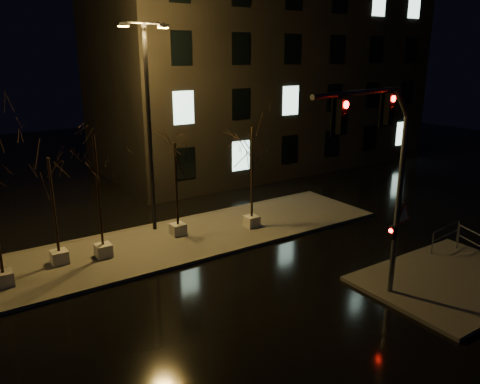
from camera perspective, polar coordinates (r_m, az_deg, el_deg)
ground at (r=17.34m, az=0.09°, el=-12.76°), size 90.00×90.00×0.00m
median at (r=22.06m, az=-8.64°, el=-6.11°), size 22.00×5.00×0.15m
sidewalk_corner at (r=20.14m, az=24.43°, el=-9.74°), size 7.00×5.00×0.15m
building at (r=37.94m, az=2.69°, el=14.94°), size 25.00×12.00×15.00m
tree_1 at (r=19.86m, az=-22.08°, el=1.14°), size 1.80×1.80×4.59m
tree_2 at (r=19.78m, az=-17.19°, el=3.51°), size 1.80×1.80×5.45m
tree_3 at (r=21.69m, az=-7.87°, el=3.46°), size 1.80×1.80×4.61m
tree_4 at (r=22.51m, az=1.49°, el=5.11°), size 1.80×1.80×5.13m
traffic_signal_mast at (r=15.64m, az=17.23°, el=2.85°), size 5.95×1.16×7.36m
streetlight_main at (r=22.29m, az=-11.07°, el=9.12°), size 2.42×0.46×9.69m
guard_rail_a at (r=22.81m, az=23.83°, el=-4.65°), size 2.30×0.29×1.00m
guard_rail_b at (r=22.09m, az=26.96°, el=-5.54°), size 0.84×2.22×1.11m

